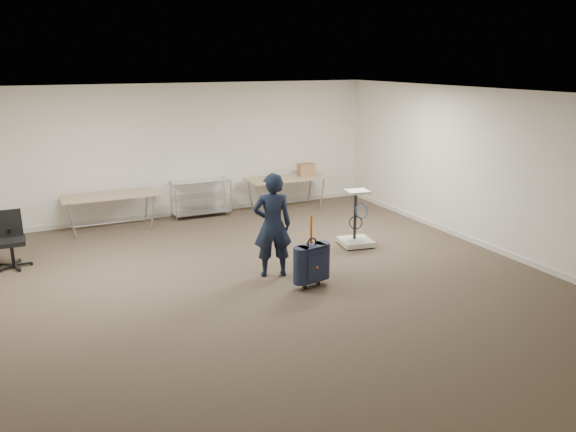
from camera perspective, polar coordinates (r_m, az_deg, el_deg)
ground at (r=8.51m, az=-0.54°, el=-6.93°), size 9.00×9.00×0.00m
room_shell at (r=9.68m, az=-3.96°, el=-3.80°), size 8.00×9.00×9.00m
folding_table_left at (r=11.47m, az=-17.65°, el=1.85°), size 1.80×0.75×0.73m
folding_table_right at (r=12.51m, az=-0.17°, el=3.69°), size 1.80×0.75×0.73m
wire_shelf at (r=12.14m, az=-8.84°, el=1.98°), size 1.22×0.47×0.80m
person at (r=8.58m, az=-1.59°, el=-0.94°), size 0.68×0.53×1.64m
suitcase at (r=8.28m, az=2.42°, el=-4.82°), size 0.44×0.30×1.09m
office_chair at (r=10.14m, az=-26.23°, el=-3.16°), size 0.56×0.56×0.92m
equipment_cart at (r=10.22m, az=6.92°, el=-1.53°), size 0.64×0.64×1.03m
cardboard_box at (r=12.74m, az=1.84°, el=4.75°), size 0.38×0.30×0.27m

